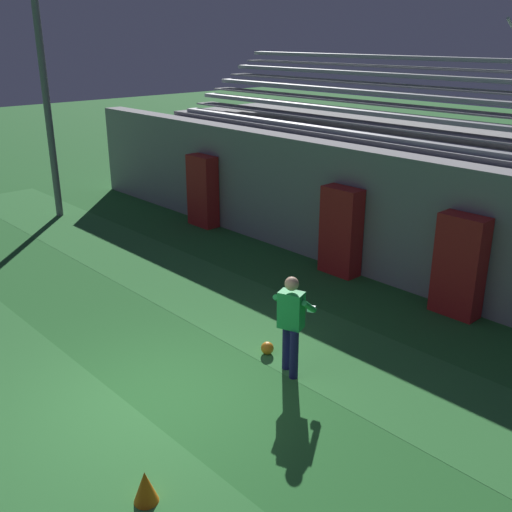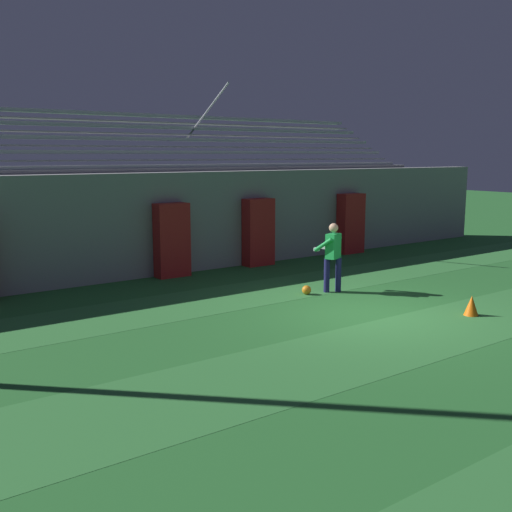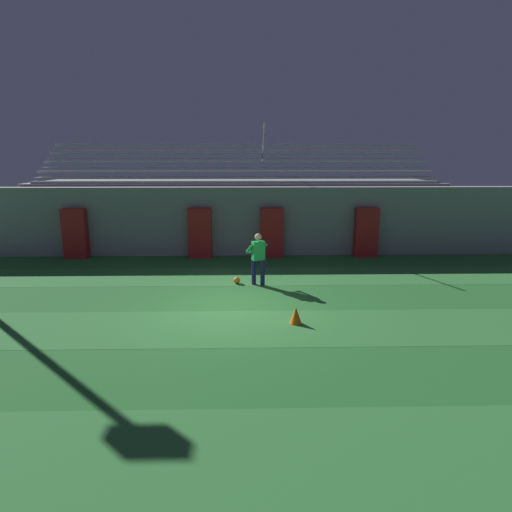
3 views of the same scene
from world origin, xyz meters
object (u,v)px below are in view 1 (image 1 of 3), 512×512
object	(u,v)px
padding_pillar_far_left	(203,191)
soccer_ball	(267,348)
padding_pillar_gate_left	(341,231)
goalkeeper	(291,319)
floodlight_pole	(37,25)
padding_pillar_gate_right	(459,266)
traffic_cone	(145,487)

from	to	relation	value
padding_pillar_far_left	soccer_ball	bearing A→B (deg)	-29.93
padding_pillar_gate_left	goalkeeper	bearing A→B (deg)	-60.24
padding_pillar_far_left	soccer_ball	world-z (taller)	padding_pillar_far_left
padding_pillar_gate_left	soccer_ball	distance (m)	4.17
goalkeeper	soccer_ball	distance (m)	1.09
padding_pillar_gate_left	goalkeeper	distance (m)	4.50
floodlight_pole	goalkeeper	size ratio (longest dim) A/B	5.13
padding_pillar_gate_left	padding_pillar_gate_right	bearing A→B (deg)	0.00
padding_pillar_far_left	padding_pillar_gate_right	bearing A→B (deg)	0.00
goalkeeper	padding_pillar_gate_left	bearing A→B (deg)	119.76
padding_pillar_gate_left	padding_pillar_far_left	distance (m)	4.99
padding_pillar_gate_right	soccer_ball	size ratio (longest dim) A/B	9.08
padding_pillar_gate_right	padding_pillar_gate_left	bearing A→B (deg)	180.00
goalkeeper	traffic_cone	size ratio (longest dim) A/B	3.98
soccer_ball	traffic_cone	bearing A→B (deg)	-66.05
padding_pillar_far_left	traffic_cone	world-z (taller)	padding_pillar_far_left
padding_pillar_gate_left	traffic_cone	distance (m)	7.86
padding_pillar_gate_left	padding_pillar_gate_right	size ratio (longest dim) A/B	1.00
padding_pillar_gate_right	soccer_ball	world-z (taller)	padding_pillar_gate_right
soccer_ball	traffic_cone	distance (m)	3.75
padding_pillar_far_left	soccer_ball	size ratio (longest dim) A/B	9.08
padding_pillar_gate_right	soccer_ball	xyz separation A→B (m)	(-1.35, -3.77, -0.89)
floodlight_pole	goalkeeper	bearing A→B (deg)	-6.96
padding_pillar_far_left	traffic_cone	xyz separation A→B (m)	(8.06, -7.19, -0.79)
padding_pillar_gate_left	traffic_cone	world-z (taller)	padding_pillar_gate_left
soccer_ball	goalkeeper	bearing A→B (deg)	-11.60
padding_pillar_far_left	soccer_ball	distance (m)	7.60
padding_pillar_gate_right	traffic_cone	size ratio (longest dim) A/B	4.75
padding_pillar_gate_right	soccer_ball	distance (m)	4.10
padding_pillar_gate_right	padding_pillar_far_left	size ratio (longest dim) A/B	1.00
padding_pillar_gate_right	goalkeeper	world-z (taller)	padding_pillar_gate_right
traffic_cone	floodlight_pole	bearing A→B (deg)	158.61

